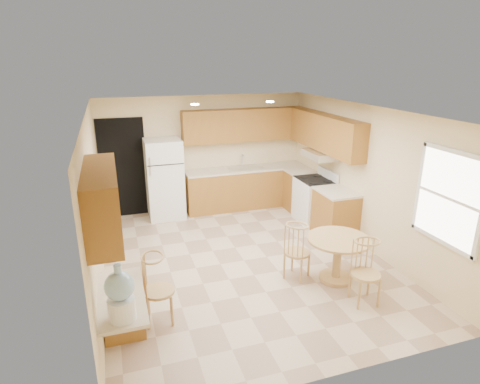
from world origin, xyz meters
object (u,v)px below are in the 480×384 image
object	(u,v)px
dining_table	(338,253)
chair_table_b	(371,270)
chair_desk	(159,286)
refrigerator	(165,179)
stove	(314,200)
water_crock	(120,295)
chair_table_a	(300,248)

from	to	relation	value
dining_table	chair_table_b	xyz separation A→B (m)	(0.05, -0.74, 0.10)
chair_desk	refrigerator	bearing A→B (deg)	176.29
stove	chair_table_b	size ratio (longest dim) A/B	1.19
stove	water_crock	bearing A→B (deg)	-139.94
chair_desk	chair_table_a	bearing A→B (deg)	107.13
water_crock	chair_table_a	bearing A→B (deg)	26.08
refrigerator	chair_desk	size ratio (longest dim) A/B	1.81
refrigerator	chair_table_b	xyz separation A→B (m)	(2.15, -4.15, -0.28)
water_crock	dining_table	bearing A→B (deg)	19.38
refrigerator	chair_desk	bearing A→B (deg)	-99.24
stove	chair_table_a	bearing A→B (deg)	-123.14
chair_table_b	chair_table_a	bearing A→B (deg)	-49.22
chair_table_b	chair_desk	bearing A→B (deg)	-2.34
stove	dining_table	distance (m)	2.32
refrigerator	water_crock	distance (m)	4.64
chair_table_b	chair_desk	world-z (taller)	chair_desk
stove	chair_table_b	distance (m)	3.02
refrigerator	water_crock	xyz separation A→B (m)	(-1.05, -4.52, 0.21)
stove	dining_table	size ratio (longest dim) A/B	1.16
dining_table	chair_table_a	size ratio (longest dim) A/B	1.05
dining_table	refrigerator	bearing A→B (deg)	121.64
stove	chair_table_a	distance (m)	2.42
water_crock	chair_table_b	bearing A→B (deg)	6.62
chair_table_a	water_crock	xyz separation A→B (m)	(-2.60, -1.27, 0.50)
refrigerator	stove	xyz separation A→B (m)	(2.88, -1.22, -0.37)
refrigerator	water_crock	bearing A→B (deg)	-103.08
refrigerator	dining_table	bearing A→B (deg)	-58.36
chair_table_b	chair_desk	size ratio (longest dim) A/B	0.99
dining_table	chair_table_a	world-z (taller)	chair_table_a
chair_desk	water_crock	xyz separation A→B (m)	(-0.45, -0.83, 0.48)
stove	chair_desk	xyz separation A→B (m)	(-3.47, -2.47, 0.10)
chair_table_a	chair_table_b	xyz separation A→B (m)	(0.60, -0.90, 0.01)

